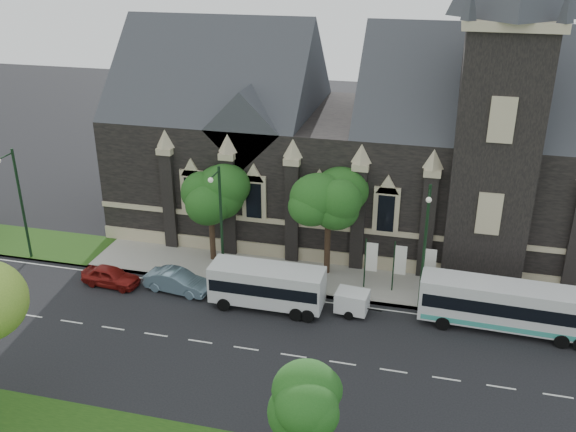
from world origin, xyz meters
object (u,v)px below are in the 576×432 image
(tree_walk_left, at_px, (213,191))
(street_lamp_near, at_px, (425,242))
(shuttle_bus, at_px, (267,284))
(tree_park_east, at_px, (314,405))
(sedan, at_px, (177,281))
(banner_flag_left, at_px, (369,260))
(tree_walk_right, at_px, (332,201))
(street_lamp_mid, at_px, (220,220))
(banner_flag_right, at_px, (427,266))
(tour_coach, at_px, (508,306))
(street_lamp_far, at_px, (19,199))
(banner_flag_center, at_px, (398,263))
(box_trailer, at_px, (352,301))
(car_far_red, at_px, (111,276))

(tree_walk_left, bearing_deg, street_lamp_near, -12.87)
(shuttle_bus, bearing_deg, tree_park_east, -66.52)
(sedan, bearing_deg, banner_flag_left, -67.45)
(tree_walk_right, xyz_separation_m, street_lamp_mid, (-7.21, -3.62, -0.71))
(banner_flag_left, distance_m, shuttle_bus, 7.52)
(street_lamp_mid, bearing_deg, sedan, -149.12)
(banner_flag_right, bearing_deg, tour_coach, -29.27)
(banner_flag_right, xyz_separation_m, tour_coach, (5.22, -2.93, -0.63))
(tree_park_east, relative_size, street_lamp_far, 0.70)
(tree_park_east, height_order, street_lamp_near, street_lamp_near)
(banner_flag_center, bearing_deg, tree_walk_right, 161.36)
(street_lamp_near, bearing_deg, box_trailer, -160.22)
(banner_flag_center, relative_size, sedan, 0.84)
(tree_walk_left, height_order, box_trailer, tree_walk_left)
(street_lamp_far, bearing_deg, box_trailer, -3.47)
(street_lamp_mid, relative_size, street_lamp_far, 1.00)
(tree_park_east, distance_m, tour_coach, 18.23)
(street_lamp_mid, height_order, sedan, street_lamp_mid)
(tour_coach, distance_m, car_far_red, 27.36)
(street_lamp_mid, bearing_deg, street_lamp_far, 180.00)
(tree_park_east, bearing_deg, banner_flag_left, 89.65)
(tree_walk_right, xyz_separation_m, box_trailer, (2.46, -5.18, -4.89))
(tree_walk_right, relative_size, street_lamp_far, 0.87)
(tree_park_east, relative_size, banner_flag_right, 1.57)
(street_lamp_near, height_order, shuttle_bus, street_lamp_near)
(street_lamp_mid, height_order, banner_flag_center, street_lamp_mid)
(banner_flag_left, xyz_separation_m, car_far_red, (-18.10, -3.96, -1.65))
(street_lamp_near, height_order, sedan, street_lamp_near)
(tree_walk_right, distance_m, banner_flag_right, 8.05)
(tree_walk_right, relative_size, sedan, 1.64)
(street_lamp_near, bearing_deg, shuttle_bus, -168.22)
(banner_flag_right, bearing_deg, banner_flag_center, 180.00)
(street_lamp_far, bearing_deg, tree_walk_right, 8.86)
(banner_flag_right, distance_m, box_trailer, 5.95)
(street_lamp_far, xyz_separation_m, tour_coach, (35.51, -1.02, -3.36))
(banner_flag_center, bearing_deg, box_trailer, -127.06)
(street_lamp_far, relative_size, tour_coach, 0.82)
(tree_walk_right, relative_size, tour_coach, 0.71)
(tree_park_east, distance_m, shuttle_bus, 15.88)
(tree_walk_left, bearing_deg, banner_flag_right, -6.04)
(box_trailer, bearing_deg, banner_flag_center, 58.29)
(tour_coach, bearing_deg, sedan, -176.26)
(street_lamp_far, height_order, banner_flag_right, street_lamp_far)
(shuttle_bus, bearing_deg, street_lamp_mid, 152.14)
(tree_walk_right, distance_m, box_trailer, 7.53)
(street_lamp_near, relative_size, banner_flag_left, 2.25)
(tour_coach, bearing_deg, shuttle_bus, -173.99)
(street_lamp_mid, xyz_separation_m, box_trailer, (9.67, -1.56, -4.18))
(tree_walk_left, height_order, street_lamp_far, street_lamp_far)
(tree_walk_left, distance_m, street_lamp_mid, 4.08)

